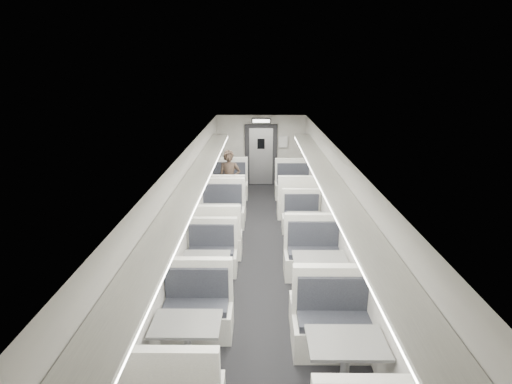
{
  "coord_description": "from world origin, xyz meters",
  "views": [
    {
      "loc": [
        -0.05,
        -7.52,
        3.94
      ],
      "look_at": [
        -0.13,
        1.6,
        1.07
      ],
      "focal_mm": 28.0,
      "sensor_mm": 36.0,
      "label": 1
    }
  ],
  "objects_px": {
    "booth_left_c": "(207,274)",
    "exit_sign": "(261,121)",
    "booth_right_b": "(305,229)",
    "booth_left_d": "(188,346)",
    "vestibule_door": "(261,155)",
    "passenger": "(229,181)",
    "booth_right_d": "(345,368)",
    "booth_left_b": "(219,223)",
    "booth_right_c": "(319,278)",
    "booth_right_a": "(295,193)",
    "booth_left_a": "(227,193)"
  },
  "relations": [
    {
      "from": "booth_left_d",
      "to": "booth_right_a",
      "type": "height_order",
      "value": "booth_right_a"
    },
    {
      "from": "booth_left_c",
      "to": "booth_right_b",
      "type": "xyz_separation_m",
      "value": [
        2.0,
        2.18,
        -0.02
      ]
    },
    {
      "from": "booth_left_d",
      "to": "passenger",
      "type": "xyz_separation_m",
      "value": [
        0.1,
        6.39,
        0.48
      ]
    },
    {
      "from": "booth_left_c",
      "to": "booth_right_a",
      "type": "xyz_separation_m",
      "value": [
        2.0,
        4.72,
        0.04
      ]
    },
    {
      "from": "booth_left_b",
      "to": "booth_left_d",
      "type": "xyz_separation_m",
      "value": [
        0.0,
        -4.34,
        -0.02
      ]
    },
    {
      "from": "booth_right_a",
      "to": "booth_right_c",
      "type": "height_order",
      "value": "same"
    },
    {
      "from": "booth_right_d",
      "to": "passenger",
      "type": "distance_m",
      "value": 7.07
    },
    {
      "from": "booth_left_d",
      "to": "exit_sign",
      "type": "relative_size",
      "value": 3.54
    },
    {
      "from": "booth_left_a",
      "to": "vestibule_door",
      "type": "bearing_deg",
      "value": 67.02
    },
    {
      "from": "passenger",
      "to": "booth_right_d",
      "type": "bearing_deg",
      "value": -71.86
    },
    {
      "from": "booth_left_a",
      "to": "booth_left_b",
      "type": "height_order",
      "value": "booth_left_a"
    },
    {
      "from": "booth_left_d",
      "to": "vestibule_door",
      "type": "height_order",
      "value": "vestibule_door"
    },
    {
      "from": "booth_right_b",
      "to": "vestibule_door",
      "type": "distance_m",
      "value": 5.01
    },
    {
      "from": "booth_right_a",
      "to": "booth_right_d",
      "type": "xyz_separation_m",
      "value": [
        0.0,
        -7.11,
        0.01
      ]
    },
    {
      "from": "booth_right_d",
      "to": "vestibule_door",
      "type": "xyz_separation_m",
      "value": [
        -1.0,
        9.43,
        0.63
      ]
    },
    {
      "from": "booth_right_c",
      "to": "passenger",
      "type": "height_order",
      "value": "passenger"
    },
    {
      "from": "booth_left_b",
      "to": "booth_left_d",
      "type": "bearing_deg",
      "value": -90.0
    },
    {
      "from": "passenger",
      "to": "booth_right_a",
      "type": "bearing_deg",
      "value": 11.96
    },
    {
      "from": "passenger",
      "to": "booth_left_b",
      "type": "bearing_deg",
      "value": -90.3
    },
    {
      "from": "booth_right_d",
      "to": "vestibule_door",
      "type": "relative_size",
      "value": 1.1
    },
    {
      "from": "booth_right_b",
      "to": "booth_left_b",
      "type": "bearing_deg",
      "value": 175.15
    },
    {
      "from": "booth_left_c",
      "to": "vestibule_door",
      "type": "bearing_deg",
      "value": 81.92
    },
    {
      "from": "booth_left_b",
      "to": "booth_right_d",
      "type": "distance_m",
      "value": 5.15
    },
    {
      "from": "passenger",
      "to": "vestibule_door",
      "type": "distance_m",
      "value": 2.79
    },
    {
      "from": "booth_left_c",
      "to": "booth_left_d",
      "type": "height_order",
      "value": "booth_left_d"
    },
    {
      "from": "booth_right_c",
      "to": "vestibule_door",
      "type": "height_order",
      "value": "vestibule_door"
    },
    {
      "from": "booth_right_c",
      "to": "booth_left_d",
      "type": "bearing_deg",
      "value": -138.2
    },
    {
      "from": "booth_left_c",
      "to": "exit_sign",
      "type": "bearing_deg",
      "value": 81.32
    },
    {
      "from": "booth_right_c",
      "to": "booth_right_d",
      "type": "height_order",
      "value": "booth_right_d"
    },
    {
      "from": "booth_right_a",
      "to": "booth_left_c",
      "type": "bearing_deg",
      "value": -112.97
    },
    {
      "from": "booth_left_a",
      "to": "vestibule_door",
      "type": "height_order",
      "value": "vestibule_door"
    },
    {
      "from": "booth_left_c",
      "to": "exit_sign",
      "type": "xyz_separation_m",
      "value": [
        1.0,
        6.55,
        1.91
      ]
    },
    {
      "from": "booth_left_a",
      "to": "booth_left_c",
      "type": "distance_m",
      "value": 4.68
    },
    {
      "from": "booth_right_b",
      "to": "exit_sign",
      "type": "distance_m",
      "value": 4.88
    },
    {
      "from": "booth_left_b",
      "to": "booth_right_c",
      "type": "bearing_deg",
      "value": -51.86
    },
    {
      "from": "vestibule_door",
      "to": "booth_left_b",
      "type": "bearing_deg",
      "value": -102.03
    },
    {
      "from": "booth_right_d",
      "to": "booth_right_b",
      "type": "bearing_deg",
      "value": 90.0
    },
    {
      "from": "vestibule_door",
      "to": "booth_left_a",
      "type": "bearing_deg",
      "value": -112.98
    },
    {
      "from": "booth_left_a",
      "to": "passenger",
      "type": "bearing_deg",
      "value": -70.1
    },
    {
      "from": "passenger",
      "to": "vestibule_door",
      "type": "xyz_separation_m",
      "value": [
        0.9,
        2.64,
        0.17
      ]
    },
    {
      "from": "booth_left_c",
      "to": "booth_right_a",
      "type": "height_order",
      "value": "booth_right_a"
    },
    {
      "from": "booth_left_d",
      "to": "booth_right_a",
      "type": "relative_size",
      "value": 0.97
    },
    {
      "from": "booth_left_d",
      "to": "exit_sign",
      "type": "distance_m",
      "value": 8.8
    },
    {
      "from": "booth_left_b",
      "to": "booth_right_b",
      "type": "height_order",
      "value": "booth_left_b"
    },
    {
      "from": "booth_right_b",
      "to": "booth_right_c",
      "type": "distance_m",
      "value": 2.38
    },
    {
      "from": "booth_right_c",
      "to": "booth_right_d",
      "type": "distance_m",
      "value": 2.19
    },
    {
      "from": "passenger",
      "to": "booth_left_a",
      "type": "bearing_deg",
      "value": 112.43
    },
    {
      "from": "exit_sign",
      "to": "booth_right_c",
      "type": "bearing_deg",
      "value": -81.57
    },
    {
      "from": "booth_right_a",
      "to": "booth_left_b",
      "type": "bearing_deg",
      "value": -130.18
    },
    {
      "from": "booth_left_c",
      "to": "booth_right_a",
      "type": "distance_m",
      "value": 5.12
    }
  ]
}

